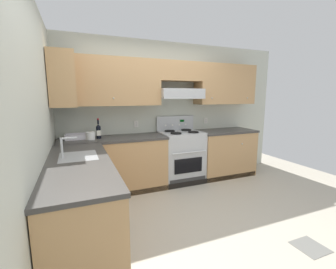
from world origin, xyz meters
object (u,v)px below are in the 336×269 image
wine_bottle (98,131)px  paper_towel_roll (90,136)px  stove (181,156)px  bowl (77,137)px

wine_bottle → paper_towel_roll: size_ratio=2.35×
stove → bowl: (-1.77, 0.11, 0.46)m
stove → bowl: stove is taller
bowl → paper_towel_roll: paper_towel_roll is taller
bowl → paper_towel_roll: (0.20, -0.14, 0.03)m
wine_bottle → paper_towel_roll: (-0.13, -0.03, -0.07)m
stove → wine_bottle: wine_bottle is taller
paper_towel_roll → bowl: bearing=145.7°
bowl → stove: bearing=-3.6°
stove → paper_towel_roll: (-1.57, -0.02, 0.49)m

